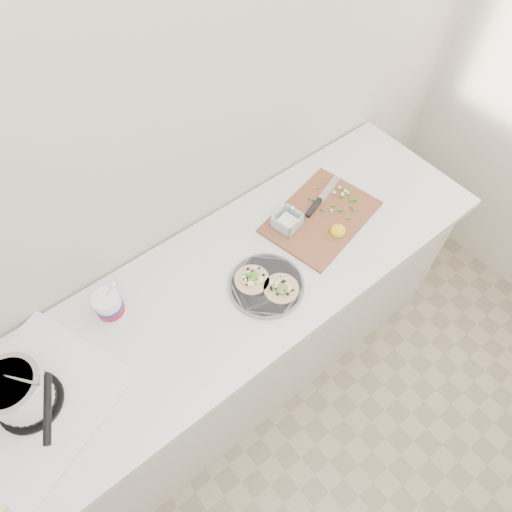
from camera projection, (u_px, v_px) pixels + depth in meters
counter at (211, 348)px, 2.05m from camera, size 2.44×0.66×0.90m
stove at (23, 396)px, 1.40m from camera, size 0.63×0.61×0.24m
taco_plate at (266, 284)px, 1.70m from camera, size 0.28×0.28×0.04m
tub at (109, 304)px, 1.59m from camera, size 0.10×0.10×0.22m
cutboard at (318, 215)px, 1.89m from camera, size 0.52×0.41×0.07m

